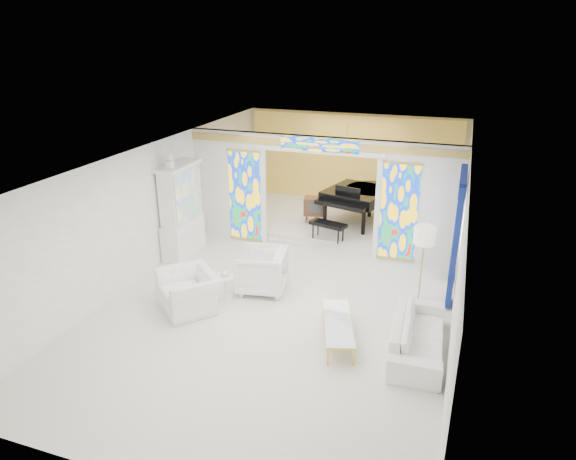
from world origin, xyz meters
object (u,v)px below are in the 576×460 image
at_px(china_cabinet, 181,211).
at_px(armchair_right, 262,270).
at_px(armchair_left, 189,291).
at_px(tv_console, 315,206).
at_px(coffee_table, 338,323).
at_px(grand_piano, 363,195).
at_px(sofa, 418,335).

distance_m(china_cabinet, armchair_right, 3.00).
relative_size(armchair_left, tv_console, 1.66).
bearing_deg(armchair_right, coffee_table, 46.35).
distance_m(coffee_table, tv_console, 5.89).
height_order(armchair_left, grand_piano, grand_piano).
xyz_separation_m(china_cabinet, armchair_left, (1.53, -2.46, -0.77)).
bearing_deg(armchair_right, armchair_left, -51.99).
relative_size(armchair_right, coffee_table, 0.59).
bearing_deg(armchair_left, armchair_right, 89.54).
relative_size(armchair_right, sofa, 0.46).
height_order(china_cabinet, coffee_table, china_cabinet).
height_order(grand_piano, tv_console, grand_piano).
xyz_separation_m(armchair_left, grand_piano, (2.46, 5.82, 0.60)).
bearing_deg(armchair_left, sofa, 41.38).
xyz_separation_m(armchair_left, tv_console, (1.14, 5.38, 0.26)).
relative_size(sofa, coffee_table, 1.27).
bearing_deg(grand_piano, tv_console, -146.52).
bearing_deg(tv_console, armchair_right, -102.03).
xyz_separation_m(china_cabinet, armchair_right, (2.65, -1.22, -0.69)).
xyz_separation_m(china_cabinet, tv_console, (2.67, 2.92, -0.51)).
bearing_deg(armchair_left, coffee_table, 39.22).
height_order(china_cabinet, tv_console, china_cabinet).
distance_m(armchair_right, sofa, 3.74).
bearing_deg(china_cabinet, coffee_table, -28.80).
bearing_deg(grand_piano, china_cabinet, -124.80).
xyz_separation_m(armchair_right, sofa, (3.51, -1.26, -0.15)).
bearing_deg(coffee_table, china_cabinet, 151.20).
bearing_deg(tv_console, grand_piano, 6.56).
height_order(china_cabinet, armchair_right, china_cabinet).
height_order(armchair_right, tv_console, armchair_right).
height_order(sofa, coffee_table, sofa).
distance_m(armchair_left, grand_piano, 6.34).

